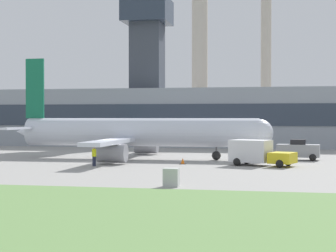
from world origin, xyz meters
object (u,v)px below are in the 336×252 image
Objects in this scene: ground_crew_person at (94,156)px; pushback_tug at (298,151)px; airplane at (135,133)px; baggage_truck at (258,153)px.

pushback_tug is at bearing 30.55° from ground_crew_person.
ground_crew_person is at bearing -98.98° from airplane.
airplane is 6.27× the size of pushback_tug.
pushback_tug is 0.72× the size of baggage_truck.
airplane is at bearing 155.93° from baggage_truck.
pushback_tug is 20.68m from ground_crew_person.
airplane is at bearing -174.46° from pushback_tug.
pushback_tug is 8.15m from baggage_truck.
baggage_truck is at bearing -117.10° from pushback_tug.
baggage_truck is at bearing 13.00° from ground_crew_person.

